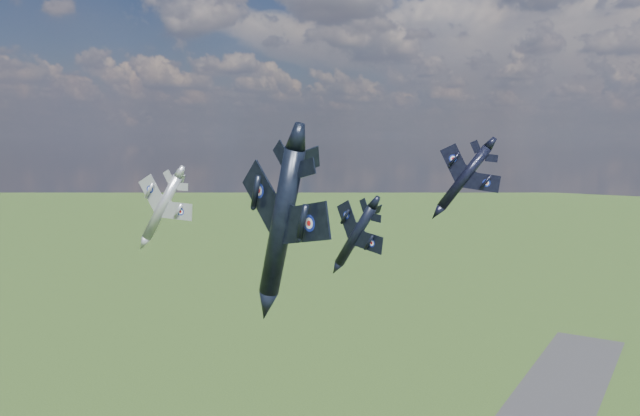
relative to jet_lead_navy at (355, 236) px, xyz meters
The scene contains 4 objects.
jet_lead_navy is the anchor object (origin of this frame).
jet_right_navy 35.84m from the jet_lead_navy, 69.57° to the right, with size 10.06×14.03×2.90m, color black, non-canonical shape.
jet_high_navy 21.02m from the jet_lead_navy, 69.29° to the left, with size 10.26×14.31×2.96m, color black, non-canonical shape.
jet_left_silver 28.72m from the jet_lead_navy, behind, with size 10.13×14.13×2.92m, color #A8AAB3, non-canonical shape.
Camera 1 is at (38.63, -45.68, 90.20)m, focal length 35.00 mm.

